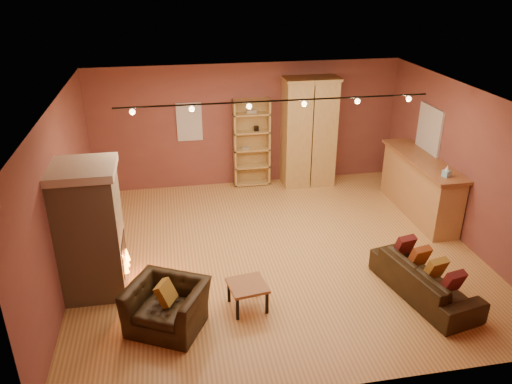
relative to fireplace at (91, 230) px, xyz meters
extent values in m
plane|color=#B07B3E|center=(3.04, 0.60, -1.06)|extent=(7.00, 7.00, 0.00)
plane|color=brown|center=(3.04, 0.60, 1.74)|extent=(7.00, 7.00, 0.00)
cube|color=brown|center=(3.04, 3.85, 0.34)|extent=(7.00, 0.02, 2.80)
cube|color=brown|center=(-0.46, 0.60, 0.34)|extent=(0.02, 6.50, 2.80)
cube|color=brown|center=(6.54, 0.60, 0.34)|extent=(0.02, 6.50, 2.80)
cube|color=tan|center=(-0.01, 0.00, -0.06)|extent=(0.90, 0.90, 2.00)
cube|color=beige|center=(-0.01, 0.00, 1.00)|extent=(0.98, 0.98, 0.12)
cube|color=black|center=(0.40, 0.00, -0.46)|extent=(0.10, 0.65, 0.55)
cone|color=orange|center=(0.46, 0.00, -0.58)|extent=(0.10, 0.10, 0.22)
cube|color=silver|center=(1.74, 3.83, 0.49)|extent=(0.56, 0.04, 0.86)
cube|color=tan|center=(3.12, 3.83, -0.05)|extent=(0.83, 0.04, 2.03)
cube|color=tan|center=(2.72, 3.69, -0.05)|extent=(0.04, 0.32, 2.03)
cube|color=tan|center=(3.51, 3.69, -0.05)|extent=(0.04, 0.32, 2.03)
cube|color=gray|center=(2.98, 3.69, -0.16)|extent=(0.18, 0.12, 0.05)
cube|color=black|center=(3.23, 3.69, 0.30)|extent=(0.10, 0.10, 0.12)
cube|color=tan|center=(3.12, 3.69, -1.02)|extent=(0.83, 0.32, 0.04)
cube|color=tan|center=(3.12, 3.69, -0.60)|extent=(0.83, 0.32, 0.04)
cube|color=tan|center=(3.12, 3.69, -0.18)|extent=(0.83, 0.32, 0.03)
cube|color=tan|center=(3.12, 3.69, 0.23)|extent=(0.83, 0.32, 0.04)
cube|color=tan|center=(3.12, 3.69, 0.65)|extent=(0.83, 0.32, 0.04)
cube|color=tan|center=(3.12, 3.69, 0.95)|extent=(0.83, 0.32, 0.04)
cube|color=tan|center=(4.41, 3.53, 0.16)|extent=(1.17, 0.64, 2.44)
cube|color=#9A6038|center=(4.41, 3.22, 0.16)|extent=(0.02, 0.01, 2.34)
cube|color=tan|center=(4.41, 3.53, 1.41)|extent=(1.23, 0.70, 0.06)
cube|color=tan|center=(6.24, 1.58, -0.48)|extent=(0.55, 2.42, 1.15)
cube|color=#9A6038|center=(6.24, 1.58, 0.12)|extent=(0.67, 2.54, 0.06)
cube|color=#8DC7E1|center=(6.19, 0.65, 0.21)|extent=(0.15, 0.15, 0.11)
cone|color=white|center=(6.19, 0.65, 0.32)|extent=(0.08, 0.08, 0.10)
cube|color=silver|center=(6.51, 2.00, 0.59)|extent=(0.05, 0.90, 1.00)
imported|color=black|center=(5.01, -1.08, -0.69)|extent=(0.94, 1.97, 0.74)
cube|color=maroon|center=(5.13, -1.61, -0.46)|extent=(0.34, 0.29, 0.36)
cube|color=#A37829|center=(5.05, -1.26, -0.46)|extent=(0.34, 0.29, 0.36)
cube|color=#94461D|center=(4.97, -0.90, -0.46)|extent=(0.34, 0.29, 0.36)
cube|color=maroon|center=(4.90, -0.54, -0.46)|extent=(0.34, 0.29, 0.36)
imported|color=black|center=(1.07, -1.11, -0.61)|extent=(1.23, 1.07, 0.91)
cube|color=#A37829|center=(1.07, -1.11, -0.49)|extent=(0.35, 0.37, 0.34)
cube|color=#9A6038|center=(2.26, -0.89, -0.67)|extent=(0.62, 0.62, 0.05)
cube|color=black|center=(2.03, -1.12, -0.88)|extent=(0.05, 0.05, 0.36)
cube|color=black|center=(2.48, -1.12, -0.88)|extent=(0.05, 0.05, 0.36)
cube|color=black|center=(2.03, -0.67, -0.88)|extent=(0.05, 0.05, 0.36)
cube|color=black|center=(2.48, -0.67, -0.88)|extent=(0.05, 0.05, 0.36)
cylinder|color=black|center=(3.04, 0.80, 1.66)|extent=(5.20, 0.03, 0.03)
sphere|color=#FFD88C|center=(0.74, 0.80, 1.59)|extent=(0.09, 0.09, 0.09)
sphere|color=#FFD88C|center=(1.66, 0.80, 1.59)|extent=(0.09, 0.09, 0.09)
sphere|color=#FFD88C|center=(2.58, 0.80, 1.59)|extent=(0.09, 0.09, 0.09)
sphere|color=#FFD88C|center=(3.50, 0.80, 1.59)|extent=(0.09, 0.09, 0.09)
sphere|color=#FFD88C|center=(4.42, 0.80, 1.59)|extent=(0.09, 0.09, 0.09)
sphere|color=#FFD88C|center=(5.34, 0.80, 1.59)|extent=(0.09, 0.09, 0.09)
camera|label=1|loc=(1.28, -6.97, 3.67)|focal=35.00mm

